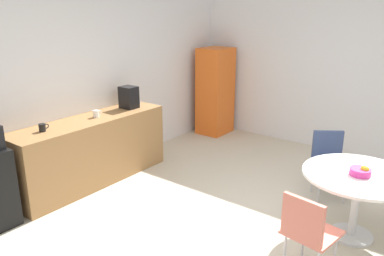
{
  "coord_description": "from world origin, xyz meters",
  "views": [
    {
      "loc": [
        -3.37,
        -1.43,
        2.33
      ],
      "look_at": [
        0.1,
        1.22,
        0.95
      ],
      "focal_mm": 36.08,
      "sensor_mm": 36.0,
      "label": 1
    }
  ],
  "objects_px": {
    "chair_navy": "(329,156)",
    "mug_green": "(96,114)",
    "fruit_bowl": "(361,171)",
    "mug_red": "(43,128)",
    "round_table": "(358,185)",
    "chair_coral": "(307,228)",
    "coffee_maker": "(129,97)",
    "mug_white": "(136,104)",
    "locker_cabinet": "(215,91)"
  },
  "relations": [
    {
      "from": "chair_navy",
      "to": "mug_green",
      "type": "distance_m",
      "value": 3.09
    },
    {
      "from": "fruit_bowl",
      "to": "mug_red",
      "type": "bearing_deg",
      "value": 113.39
    },
    {
      "from": "round_table",
      "to": "chair_coral",
      "type": "distance_m",
      "value": 0.98
    },
    {
      "from": "round_table",
      "to": "coffee_maker",
      "type": "distance_m",
      "value": 3.29
    },
    {
      "from": "round_table",
      "to": "chair_coral",
      "type": "xyz_separation_m",
      "value": [
        -0.97,
        0.15,
        -0.07
      ]
    },
    {
      "from": "fruit_bowl",
      "to": "mug_white",
      "type": "bearing_deg",
      "value": 88.55
    },
    {
      "from": "chair_coral",
      "to": "round_table",
      "type": "bearing_deg",
      "value": -8.68
    },
    {
      "from": "mug_green",
      "to": "coffee_maker",
      "type": "bearing_deg",
      "value": 0.74
    },
    {
      "from": "mug_green",
      "to": "mug_red",
      "type": "relative_size",
      "value": 1.0
    },
    {
      "from": "chair_coral",
      "to": "mug_green",
      "type": "height_order",
      "value": "mug_green"
    },
    {
      "from": "chair_coral",
      "to": "fruit_bowl",
      "type": "height_order",
      "value": "fruit_bowl"
    },
    {
      "from": "locker_cabinet",
      "to": "mug_green",
      "type": "distance_m",
      "value": 2.73
    },
    {
      "from": "locker_cabinet",
      "to": "mug_red",
      "type": "bearing_deg",
      "value": 178.3
    },
    {
      "from": "locker_cabinet",
      "to": "coffee_maker",
      "type": "distance_m",
      "value": 2.13
    },
    {
      "from": "round_table",
      "to": "mug_green",
      "type": "xyz_separation_m",
      "value": [
        -0.66,
        3.25,
        0.36
      ]
    },
    {
      "from": "fruit_bowl",
      "to": "mug_green",
      "type": "relative_size",
      "value": 1.6
    },
    {
      "from": "round_table",
      "to": "mug_green",
      "type": "relative_size",
      "value": 8.66
    },
    {
      "from": "chair_coral",
      "to": "mug_white",
      "type": "bearing_deg",
      "value": 71.72
    },
    {
      "from": "fruit_bowl",
      "to": "coffee_maker",
      "type": "xyz_separation_m",
      "value": [
        -0.01,
        3.28,
        0.3
      ]
    },
    {
      "from": "mug_white",
      "to": "mug_red",
      "type": "relative_size",
      "value": 1.0
    },
    {
      "from": "mug_green",
      "to": "chair_coral",
      "type": "bearing_deg",
      "value": -95.61
    },
    {
      "from": "chair_navy",
      "to": "mug_green",
      "type": "relative_size",
      "value": 6.43
    },
    {
      "from": "fruit_bowl",
      "to": "mug_white",
      "type": "xyz_separation_m",
      "value": [
        0.08,
        3.23,
        0.18
      ]
    },
    {
      "from": "chair_navy",
      "to": "fruit_bowl",
      "type": "distance_m",
      "value": 1.05
    },
    {
      "from": "chair_navy",
      "to": "locker_cabinet",
      "type": "bearing_deg",
      "value": 64.0
    },
    {
      "from": "chair_coral",
      "to": "mug_red",
      "type": "relative_size",
      "value": 6.43
    },
    {
      "from": "mug_red",
      "to": "mug_white",
      "type": "bearing_deg",
      "value": -2.05
    },
    {
      "from": "chair_coral",
      "to": "mug_green",
      "type": "bearing_deg",
      "value": 84.39
    },
    {
      "from": "round_table",
      "to": "fruit_bowl",
      "type": "relative_size",
      "value": 5.41
    },
    {
      "from": "coffee_maker",
      "to": "mug_green",
      "type": "bearing_deg",
      "value": -179.26
    },
    {
      "from": "fruit_bowl",
      "to": "mug_red",
      "type": "height_order",
      "value": "mug_red"
    },
    {
      "from": "chair_navy",
      "to": "chair_coral",
      "type": "bearing_deg",
      "value": -166.77
    },
    {
      "from": "chair_navy",
      "to": "fruit_bowl",
      "type": "height_order",
      "value": "fruit_bowl"
    },
    {
      "from": "locker_cabinet",
      "to": "mug_red",
      "type": "height_order",
      "value": "locker_cabinet"
    },
    {
      "from": "chair_coral",
      "to": "coffee_maker",
      "type": "bearing_deg",
      "value": 73.51
    },
    {
      "from": "locker_cabinet",
      "to": "mug_green",
      "type": "relative_size",
      "value": 12.47
    },
    {
      "from": "fruit_bowl",
      "to": "mug_green",
      "type": "height_order",
      "value": "mug_green"
    },
    {
      "from": "locker_cabinet",
      "to": "round_table",
      "type": "xyz_separation_m",
      "value": [
        -2.06,
        -3.16,
        -0.21
      ]
    },
    {
      "from": "round_table",
      "to": "locker_cabinet",
      "type": "bearing_deg",
      "value": 56.82
    },
    {
      "from": "mug_green",
      "to": "mug_red",
      "type": "bearing_deg",
      "value": 179.11
    },
    {
      "from": "chair_navy",
      "to": "mug_red",
      "type": "bearing_deg",
      "value": 129.86
    },
    {
      "from": "mug_white",
      "to": "fruit_bowl",
      "type": "bearing_deg",
      "value": -91.45
    },
    {
      "from": "locker_cabinet",
      "to": "mug_red",
      "type": "relative_size",
      "value": 12.47
    },
    {
      "from": "chair_coral",
      "to": "fruit_bowl",
      "type": "distance_m",
      "value": 0.98
    },
    {
      "from": "locker_cabinet",
      "to": "chair_navy",
      "type": "xyz_separation_m",
      "value": [
        -1.27,
        -2.6,
        -0.28
      ]
    },
    {
      "from": "round_table",
      "to": "chair_coral",
      "type": "relative_size",
      "value": 1.35
    },
    {
      "from": "chair_coral",
      "to": "mug_green",
      "type": "xyz_separation_m",
      "value": [
        0.3,
        3.1,
        0.43
      ]
    },
    {
      "from": "mug_green",
      "to": "fruit_bowl",
      "type": "bearing_deg",
      "value": -79.17
    },
    {
      "from": "fruit_bowl",
      "to": "mug_red",
      "type": "distance_m",
      "value": 3.58
    },
    {
      "from": "chair_navy",
      "to": "round_table",
      "type": "bearing_deg",
      "value": -144.86
    }
  ]
}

